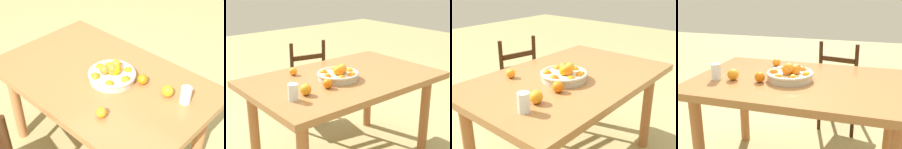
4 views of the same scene
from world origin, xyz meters
The scene contains 6 objects.
dining_table centered at (0.00, 0.00, 0.67)m, with size 1.53×0.97×0.77m.
fruit_bowl centered at (-0.08, -0.03, 0.82)m, with size 0.33×0.33×0.13m.
orange_loose_0 centered at (-0.29, 0.29, 0.81)m, with size 0.07×0.07×0.07m, color orange.
orange_loose_1 centered at (-0.26, -0.13, 0.81)m, with size 0.07×0.07×0.07m, color orange.
orange_loose_2 centered at (-0.46, -0.14, 0.81)m, with size 0.08×0.08×0.08m, color orange.
drinking_glass centered at (-0.58, -0.17, 0.83)m, with size 0.07×0.07×0.11m, color silver.
Camera 1 is at (-1.32, 1.28, 2.11)m, focal length 52.17 mm.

